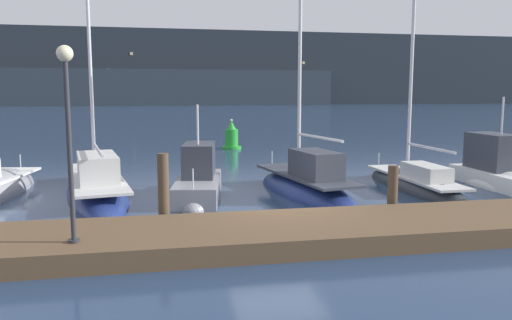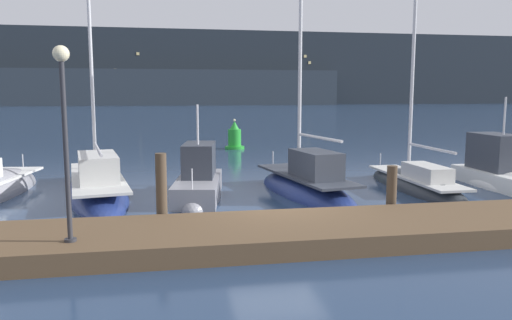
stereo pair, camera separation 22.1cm
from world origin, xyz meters
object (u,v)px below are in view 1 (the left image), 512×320
at_px(sailboat_berth_2, 97,189).
at_px(sailboat_berth_5, 414,186).
at_px(dock_lamppost, 68,112).
at_px(sailboat_berth_4, 306,189).
at_px(motorboat_berth_3, 199,189).
at_px(channel_buoy, 231,138).
at_px(motorboat_berth_6, 498,178).

bearing_deg(sailboat_berth_2, sailboat_berth_5, -5.83).
distance_m(sailboat_berth_5, dock_lamppost, 12.59).
xyz_separation_m(sailboat_berth_4, dock_lamppost, (-6.59, -5.76, 2.88)).
bearing_deg(motorboat_berth_3, sailboat_berth_5, -0.42).
distance_m(sailboat_berth_4, channel_buoy, 14.38).
height_order(sailboat_berth_4, channel_buoy, sailboat_berth_4).
bearing_deg(dock_lamppost, channel_buoy, 73.09).
bearing_deg(motorboat_berth_6, motorboat_berth_3, 179.39).
bearing_deg(motorboat_berth_3, dock_lamppost, -116.37).
height_order(sailboat_berth_4, sailboat_berth_5, sailboat_berth_5).
bearing_deg(sailboat_berth_4, sailboat_berth_5, 2.45).
bearing_deg(motorboat_berth_6, channel_buoy, 119.03).
height_order(channel_buoy, dock_lamppost, dock_lamppost).
relative_size(sailboat_berth_4, motorboat_berth_6, 1.69).
bearing_deg(sailboat_berth_2, motorboat_berth_6, -4.73).
height_order(motorboat_berth_6, channel_buoy, motorboat_berth_6).
bearing_deg(channel_buoy, dock_lamppost, -106.91).
bearing_deg(dock_lamppost, sailboat_berth_2, 93.08).
relative_size(sailboat_berth_4, dock_lamppost, 2.06).
distance_m(sailboat_berth_4, dock_lamppost, 9.22).
xyz_separation_m(sailboat_berth_2, channel_buoy, (6.50, 13.06, 0.48)).
bearing_deg(motorboat_berth_3, sailboat_berth_4, -3.68).
distance_m(motorboat_berth_6, channel_buoy, 16.31).
bearing_deg(sailboat_berth_5, motorboat_berth_3, 179.58).
relative_size(motorboat_berth_6, dock_lamppost, 1.22).
bearing_deg(sailboat_berth_2, dock_lamppost, -86.92).
height_order(motorboat_berth_3, sailboat_berth_5, sailboat_berth_5).
xyz_separation_m(motorboat_berth_6, dock_lamppost, (-14.03, -5.88, 2.77)).
xyz_separation_m(motorboat_berth_3, sailboat_berth_5, (7.73, -0.06, -0.15)).
bearing_deg(sailboat_berth_5, sailboat_berth_2, 174.17).
xyz_separation_m(sailboat_berth_2, sailboat_berth_5, (11.08, -1.13, -0.08)).
bearing_deg(dock_lamppost, motorboat_berth_6, 22.73).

